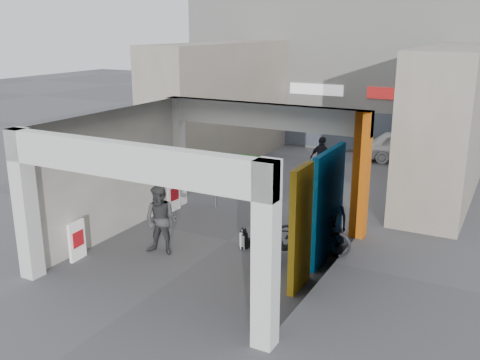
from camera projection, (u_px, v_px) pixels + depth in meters
The scene contains 21 objects.
ground at pixel (228, 241), 14.56m from camera, with size 90.00×90.00×0.00m, color #525257.
arcade_canopy at pixel (231, 168), 12.98m from camera, with size 6.40×6.45×6.40m.
far_building at pixel (372, 62), 25.32m from camera, with size 18.00×4.08×8.00m.
plaza_bldg_left at pixel (222, 104), 22.26m from camera, with size 2.00×9.00×5.00m, color #A29786.
plaza_bldg_right at pixel (451, 122), 18.19m from camera, with size 2.00×9.00×5.00m, color #A29786.
bollard_left at pixel (215, 195), 17.15m from camera, with size 0.09×0.09×0.81m, color gray.
bollard_center at pixel (266, 200), 16.59m from camera, with size 0.09×0.09×0.89m, color gray.
bollard_right at pixel (313, 207), 15.80m from camera, with size 0.09×0.09×0.95m, color gray.
advert_board_near at pixel (77, 240), 13.28m from camera, with size 0.14×0.55×1.00m.
advert_board_far at pixel (174, 195), 16.82m from camera, with size 0.14×0.55×1.00m.
cafe_set at pixel (254, 182), 18.98m from camera, with size 1.47×1.19×0.89m.
produce_stand at pixel (248, 170), 20.34m from camera, with size 1.32×0.71×0.87m.
crate_stack at pixel (336, 169), 20.77m from camera, with size 0.46×0.36×0.56m.
border_collie at pixel (244, 240), 14.03m from camera, with size 0.22×0.43×0.59m.
man_with_dog at pixel (264, 233), 12.86m from camera, with size 0.61×0.40×1.67m, color black.
man_back_turned at pixel (161, 220), 13.51m from camera, with size 0.88×0.68×1.80m, color #3B3C3E.
man_elderly at pixel (334, 217), 14.04m from camera, with size 0.79×0.51×1.62m, color #5A78B0.
man_crates at pixel (322, 159), 19.88m from camera, with size 1.01×0.42×1.72m, color black.
bicycle_front at pixel (313, 234), 13.65m from camera, with size 0.69×1.99×1.05m, color black.
bicycle_rear at pixel (287, 243), 13.18m from camera, with size 0.46×1.62×0.98m, color black.
white_van at pixel (408, 147), 22.86m from camera, with size 1.55×3.86×1.32m, color white.
Camera 1 is at (6.64, -11.79, 5.63)m, focal length 40.00 mm.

